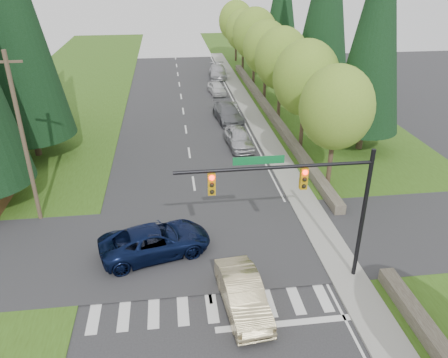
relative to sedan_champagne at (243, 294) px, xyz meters
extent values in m
cube|color=#325015|center=(11.63, 17.00, -0.75)|extent=(14.00, 110.00, 0.06)
cube|color=#325015|center=(-14.37, 17.00, -0.75)|extent=(14.00, 110.00, 0.06)
cube|color=#28282B|center=(-1.37, 5.00, -0.78)|extent=(120.00, 8.00, 0.10)
cube|color=gray|center=(5.53, 19.00, -0.71)|extent=(1.80, 80.00, 0.13)
cube|color=gray|center=(4.68, 19.00, -0.71)|extent=(0.20, 80.00, 0.13)
cube|color=#4C4438|center=(7.23, 27.00, -0.43)|extent=(0.70, 40.00, 0.70)
cylinder|color=black|center=(5.83, 1.50, 2.62)|extent=(0.20, 0.20, 6.80)
cylinder|color=black|center=(1.53, 1.50, 5.42)|extent=(8.60, 0.16, 0.16)
cube|color=#0C662D|center=(0.83, 1.55, 5.77)|extent=(2.20, 0.04, 0.35)
cube|color=#BF8C0C|center=(2.83, 1.50, 4.82)|extent=(0.32, 0.24, 1.00)
sphere|color=#FF0C05|center=(2.83, 1.36, 5.17)|extent=(0.22, 0.22, 0.22)
cube|color=#BF8C0C|center=(-1.17, 1.50, 4.82)|extent=(0.32, 0.24, 1.00)
sphere|color=#FF0C05|center=(-1.17, 1.36, 5.17)|extent=(0.22, 0.22, 0.22)
cylinder|color=#473828|center=(-10.87, 9.00, 4.22)|extent=(0.24, 0.24, 10.00)
cube|color=#473828|center=(-10.87, 9.00, 8.62)|extent=(1.60, 0.10, 0.12)
cylinder|color=#38281C|center=(7.83, 11.00, 1.60)|extent=(0.32, 0.32, 4.76)
ellipsoid|color=olive|center=(7.83, 11.00, 4.83)|extent=(4.80, 4.80, 5.52)
cylinder|color=#38281C|center=(7.93, 18.00, 1.68)|extent=(0.32, 0.32, 4.93)
ellipsoid|color=olive|center=(7.93, 18.00, 5.03)|extent=(5.20, 5.20, 5.98)
cylinder|color=#38281C|center=(7.73, 25.00, 1.74)|extent=(0.32, 0.32, 5.04)
ellipsoid|color=olive|center=(7.73, 25.00, 5.16)|extent=(5.00, 5.00, 5.75)
cylinder|color=#38281C|center=(7.83, 32.00, 1.63)|extent=(0.32, 0.32, 4.82)
ellipsoid|color=olive|center=(7.83, 32.00, 4.90)|extent=(5.00, 5.00, 5.75)
cylinder|color=#38281C|center=(7.93, 39.00, 1.80)|extent=(0.32, 0.32, 5.15)
ellipsoid|color=olive|center=(7.93, 39.00, 5.29)|extent=(5.40, 5.40, 6.21)
cylinder|color=#38281C|center=(7.73, 46.00, 1.57)|extent=(0.32, 0.32, 4.70)
ellipsoid|color=olive|center=(7.73, 46.00, 4.76)|extent=(4.80, 4.80, 5.52)
cylinder|color=#38281C|center=(7.83, 53.00, 1.71)|extent=(0.32, 0.32, 4.98)
ellipsoid|color=olive|center=(7.83, 53.00, 5.09)|extent=(5.20, 5.20, 5.98)
cylinder|color=#38281C|center=(-13.37, 19.00, 0.22)|extent=(0.50, 0.50, 2.00)
cone|color=black|center=(-13.37, 19.00, 10.52)|extent=(6.46, 6.46, 19.00)
cylinder|color=#38281C|center=(-15.37, 25.00, 0.22)|extent=(0.50, 0.50, 2.00)
cone|color=black|center=(-15.37, 25.00, 9.52)|extent=(5.78, 5.78, 17.00)
cylinder|color=#38281C|center=(12.63, 17.00, 0.22)|extent=(0.50, 0.50, 2.00)
cone|color=black|center=(12.63, 17.00, 9.02)|extent=(5.44, 5.44, 16.00)
cylinder|color=#38281C|center=(13.63, 31.00, 0.22)|extent=(0.50, 0.50, 2.00)
cylinder|color=#38281C|center=(12.63, 45.00, 0.22)|extent=(0.50, 0.50, 2.00)
cone|color=black|center=(12.63, 45.00, 8.52)|extent=(5.10, 5.10, 15.00)
imported|color=#CEBC89|center=(0.00, 0.00, 0.00)|extent=(2.11, 4.87, 1.56)
imported|color=#0A1334|center=(-3.89, 4.59, 0.03)|extent=(6.29, 4.05, 1.61)
imported|color=#B8B9BE|center=(2.83, 18.66, 0.02)|extent=(2.18, 4.80, 1.60)
imported|color=slate|center=(2.83, 25.34, 0.01)|extent=(2.78, 5.66, 1.58)
imported|color=#A9AAAE|center=(3.03, 26.00, -0.04)|extent=(1.71, 4.53, 1.48)
imported|color=silver|center=(2.83, 35.06, -0.10)|extent=(2.07, 4.15, 1.36)
imported|color=#B7B7BC|center=(3.91, 42.96, 0.01)|extent=(2.52, 5.55, 1.58)
camera|label=1|loc=(-2.74, -14.75, 13.27)|focal=35.00mm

